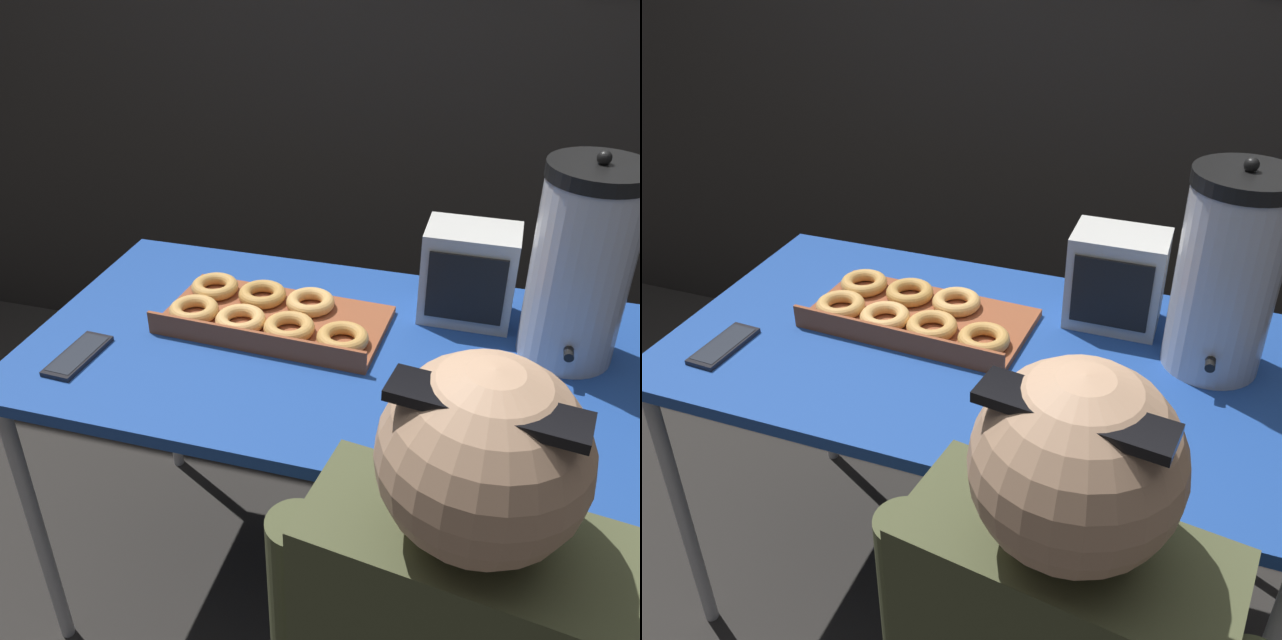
% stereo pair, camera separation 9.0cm
% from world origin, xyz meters
% --- Properties ---
extents(ground_plane, '(12.00, 12.00, 0.00)m').
position_xyz_m(ground_plane, '(0.00, 0.00, 0.00)').
color(ground_plane, '#2D2B28').
extents(folding_table, '(1.31, 0.72, 0.76)m').
position_xyz_m(folding_table, '(0.00, 0.00, 0.71)').
color(folding_table, '#1E479E').
rests_on(folding_table, ground).
extents(donut_box, '(0.49, 0.28, 0.05)m').
position_xyz_m(donut_box, '(-0.18, 0.05, 0.78)').
color(donut_box, brown).
rests_on(donut_box, folding_table).
extents(coffee_urn, '(0.19, 0.22, 0.43)m').
position_xyz_m(coffee_urn, '(0.44, 0.11, 0.96)').
color(coffee_urn, silver).
rests_on(coffee_urn, folding_table).
extents(cell_phone, '(0.07, 0.16, 0.01)m').
position_xyz_m(cell_phone, '(-0.51, -0.18, 0.77)').
color(cell_phone, black).
rests_on(cell_phone, folding_table).
extents(space_heater, '(0.20, 0.14, 0.21)m').
position_xyz_m(space_heater, '(0.23, 0.20, 0.87)').
color(space_heater, silver).
rests_on(space_heater, folding_table).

